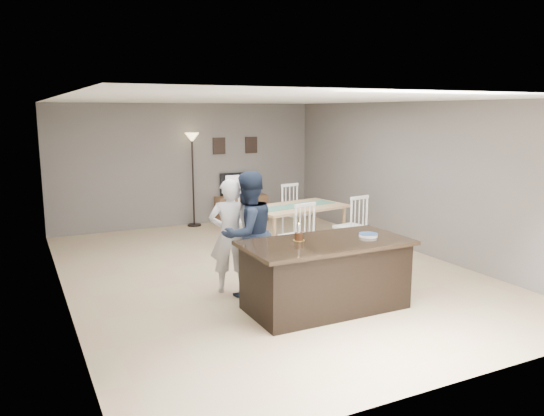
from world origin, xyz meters
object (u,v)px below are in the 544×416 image
tv_console (242,209)px  television (240,184)px  floor_lamp (192,154)px  man (248,234)px  kitchen_island (325,275)px  woman (230,236)px  birthday_cake (299,236)px  dining_table (296,214)px  plate_stack (368,235)px

tv_console → television: television is taller
tv_console → floor_lamp: 1.73m
man → kitchen_island: bearing=109.3°
kitchen_island → television: television is taller
woman → birthday_cake: (0.55, -0.98, 0.15)m
tv_console → woman: woman is taller
kitchen_island → man: 1.23m
man → dining_table: 2.48m
television → kitchen_island: bearing=78.0°
tv_console → plate_stack: bearing=-95.8°
man → plate_stack: (1.30, -0.98, 0.05)m
kitchen_island → man: man is taller
kitchen_island → dining_table: 2.92m
man → plate_stack: 1.63m
tv_console → man: size_ratio=0.69×
television → man: bearing=68.3°
man → plate_stack: man is taller
dining_table → tv_console: bearing=77.5°
plate_stack → floor_lamp: (-0.58, 5.63, 0.68)m
tv_console → birthday_cake: birthday_cake is taller
plate_stack → television: bearing=84.3°
man → television: bearing=-128.0°
kitchen_island → birthday_cake: 0.61m
woman → floor_lamp: floor_lamp is taller
tv_console → woman: (-2.05, -4.41, 0.51)m
birthday_cake → television: bearing=74.7°
tv_console → dining_table: size_ratio=0.53×
television → dining_table: size_ratio=0.40×
floor_lamp → tv_console: bearing=-1.0°
tv_console → dining_table: dining_table is taller
kitchen_island → tv_console: kitchen_island is taller
dining_table → floor_lamp: (-1.01, 2.89, 0.91)m
tv_console → plate_stack: (-0.57, -5.61, 0.62)m
television → man: (-1.87, -4.70, 0.00)m
woman → plate_stack: (1.48, -1.20, 0.11)m
kitchen_island → woman: bearing=126.2°
plate_stack → tv_console: bearing=84.2°
birthday_cake → dining_table: (1.36, 2.52, -0.26)m
woman → floor_lamp: bearing=-79.6°
tv_console → plate_stack: size_ratio=4.70×
kitchen_island → tv_console: (1.20, 5.57, -0.15)m
tv_console → television: (0.00, 0.07, 0.56)m
kitchen_island → birthday_cake: bearing=148.9°
kitchen_island → floor_lamp: 5.71m
woman → floor_lamp: size_ratio=0.78×
television → woman: size_ratio=0.56×
birthday_cake → plate_stack: 0.95m
woman → dining_table: (1.91, 1.54, -0.12)m
television → birthday_cake: 5.66m
television → woman: 4.92m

